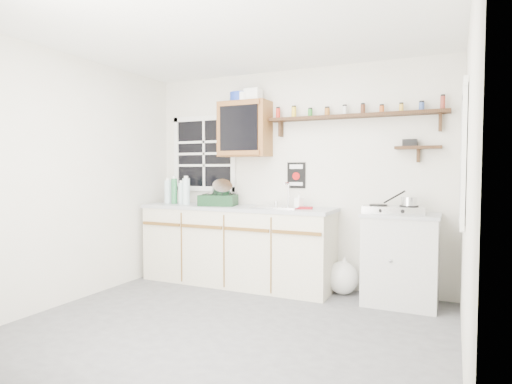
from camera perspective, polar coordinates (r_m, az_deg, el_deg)
room at (r=3.56m, az=-3.97°, el=1.46°), size 3.64×3.24×2.54m
main_cabinet at (r=5.06m, az=-2.60°, el=-7.06°), size 2.31×0.63×0.92m
right_cabinet at (r=4.56m, az=18.72°, el=-8.42°), size 0.73×0.57×0.91m
sink at (r=4.78m, az=3.13°, el=-1.97°), size 0.52×0.44×0.29m
upper_cabinet at (r=5.12m, az=-1.53°, el=8.37°), size 0.60×0.32×0.65m
upper_cabinet_clutter at (r=5.17m, az=-1.53°, el=12.62°), size 0.38×0.24×0.14m
spice_shelf at (r=4.77m, az=12.80°, el=9.91°), size 1.91×0.18×0.35m
secondary_shelf at (r=4.66m, az=20.53°, el=5.65°), size 0.45×0.16×0.24m
warning_sign at (r=4.99m, az=5.39°, el=2.24°), size 0.22×0.02×0.30m
window_back at (r=5.54m, az=-6.92°, el=5.09°), size 0.93×0.03×0.98m
window_right at (r=3.67m, az=25.99°, el=4.33°), size 0.03×0.78×1.08m
water_bottles at (r=5.40m, az=-10.42°, el=0.07°), size 0.41×0.15×0.35m
dish_rack at (r=5.08m, az=-4.89°, el=-0.67°), size 0.49×0.41×0.32m
soap_bottle at (r=4.75m, az=5.76°, el=-1.12°), size 0.10×0.10×0.17m
rag at (r=4.66m, az=6.62°, el=-2.12°), size 0.18×0.16×0.02m
hotplate at (r=4.47m, az=17.85°, el=-2.23°), size 0.61×0.36×0.08m
saucepan at (r=4.46m, az=19.65°, el=-1.21°), size 0.34×0.25×0.16m
trash_bag at (r=4.79m, az=11.47°, el=-11.09°), size 0.38×0.34×0.43m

